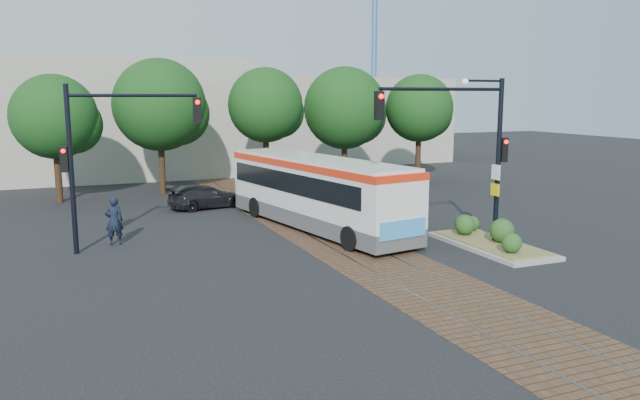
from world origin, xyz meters
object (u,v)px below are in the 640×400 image
Objects in this scene: city_bus at (316,189)px; traffic_island at (490,238)px; parked_car at (207,197)px; signal_pole_main at (472,136)px; signal_pole_left at (104,145)px; officer at (114,221)px.

city_bus is 2.21× the size of traffic_island.
city_bus is at bearing 129.92° from traffic_island.
city_bus is 7.47m from traffic_island.
signal_pole_main is at bearing -161.49° from parked_car.
signal_pole_main reaches higher than parked_car.
signal_pole_left reaches higher than traffic_island.
traffic_island is 14.50m from signal_pole_left.
signal_pole_left is (-12.23, 4.80, -0.29)m from signal_pole_main.
city_bus is 6.24× the size of officer.
parked_car is (5.23, 7.29, -3.30)m from signal_pole_left.
signal_pole_left is at bearing 72.80° from officer.
signal_pole_main is (3.76, -5.54, 2.48)m from city_bus.
traffic_island is at bearing -158.40° from parked_car.
officer is at bearing 168.95° from city_bus.
officer is (-12.92, 5.79, 0.59)m from traffic_island.
signal_pole_left reaches higher than city_bus.
parked_car is at bearing 120.08° from signal_pole_main.
officer reaches higher than traffic_island.
city_bus reaches higher than parked_car.
parked_car reaches higher than traffic_island.
signal_pole_left is at bearing 175.02° from city_bus.
traffic_island is at bearing -20.36° from signal_pole_left.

